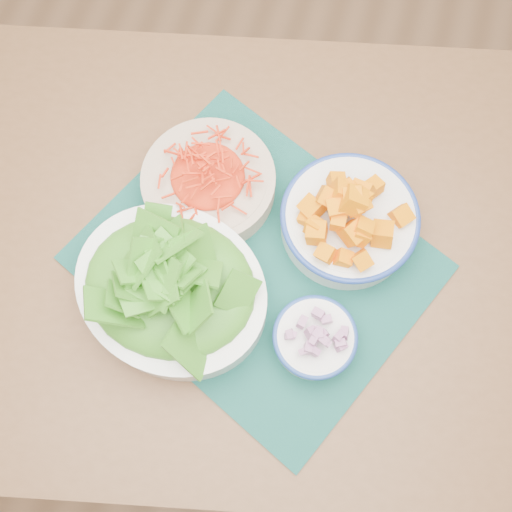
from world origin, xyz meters
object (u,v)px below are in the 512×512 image
(carrot_bowl, at_px, (208,180))
(lettuce_bowl, at_px, (171,287))
(table, at_px, (231,261))
(onion_bowl, at_px, (315,338))
(placemat, at_px, (256,262))
(squash_bowl, at_px, (351,215))

(carrot_bowl, distance_m, lettuce_bowl, 0.19)
(table, bearing_deg, onion_bowl, -47.23)
(carrot_bowl, relative_size, lettuce_bowl, 0.77)
(onion_bowl, bearing_deg, table, 145.27)
(table, height_order, lettuce_bowl, lettuce_bowl)
(table, bearing_deg, placemat, -33.90)
(carrot_bowl, xyz_separation_m, lettuce_bowl, (0.00, -0.19, 0.02))
(table, distance_m, carrot_bowl, 0.17)
(carrot_bowl, bearing_deg, onion_bowl, -41.12)
(onion_bowl, bearing_deg, placemat, 140.45)
(squash_bowl, relative_size, onion_bowl, 1.88)
(onion_bowl, bearing_deg, carrot_bowl, 138.88)
(lettuce_bowl, bearing_deg, table, 79.23)
(squash_bowl, height_order, onion_bowl, squash_bowl)
(lettuce_bowl, distance_m, onion_bowl, 0.22)
(table, relative_size, squash_bowl, 5.19)
(placemat, bearing_deg, squash_bowl, 62.35)
(carrot_bowl, bearing_deg, table, -54.94)
(lettuce_bowl, xyz_separation_m, onion_bowl, (0.22, -0.01, -0.03))
(placemat, xyz_separation_m, squash_bowl, (0.12, 0.10, 0.05))
(carrot_bowl, bearing_deg, squash_bowl, -0.81)
(carrot_bowl, distance_m, onion_bowl, 0.30)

